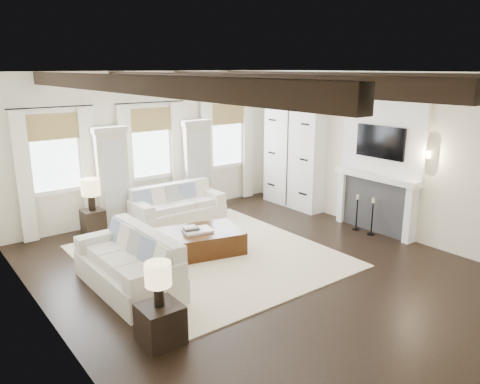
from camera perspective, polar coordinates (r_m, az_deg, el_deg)
ground at (r=7.95m, az=2.08°, el=-9.35°), size 7.50×7.50×0.00m
room_shell at (r=8.53m, az=2.25°, el=5.61°), size 6.54×7.54×3.22m
area_rug at (r=8.46m, az=-3.80°, el=-7.75°), size 3.95×4.17×0.02m
sofa_back at (r=10.15m, az=-7.75°, el=-1.98°), size 1.95×0.89×0.83m
sofa_left at (r=7.39m, az=-13.08°, el=-8.72°), size 0.96×2.06×0.88m
ottoman at (r=8.55m, az=-5.32°, el=-6.11°), size 1.77×1.33×0.42m
tray at (r=8.47m, az=-5.22°, el=-4.68°), size 0.57×0.49×0.04m
book_lower at (r=8.43m, az=-5.97°, el=-4.49°), size 0.30×0.25×0.04m
book_upper at (r=8.41m, az=-6.11°, el=-4.31°), size 0.25×0.22×0.03m
side_table_front at (r=6.01m, az=-9.67°, el=-15.54°), size 0.49×0.49×0.49m
lamp_front at (r=5.72m, az=-9.95°, el=-10.14°), size 0.32×0.32×0.56m
side_table_back at (r=9.58m, az=-17.41°, el=-3.83°), size 0.40×0.40×0.60m
lamp_back at (r=9.38m, az=-17.75°, el=0.35°), size 0.36×0.36×0.62m
candlestick_near at (r=9.76m, az=15.79°, el=-3.25°), size 0.15×0.15×0.76m
candlestick_far at (r=9.98m, az=14.03°, el=-2.75°), size 0.15×0.15×0.75m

